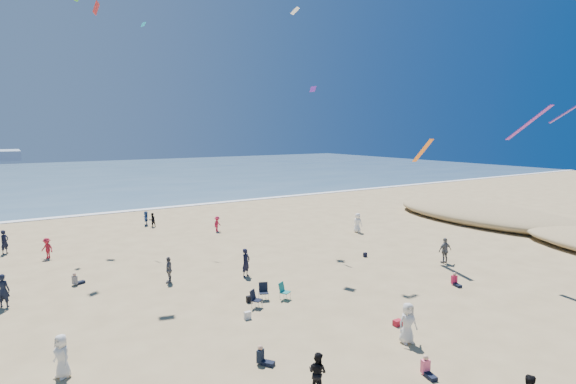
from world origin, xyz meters
TOP-DOWN VIEW (x-y plane):
  - ocean at (0.00, 95.00)m, footprint 220.00×100.00m
  - surf_line at (0.00, 45.00)m, footprint 220.00×1.20m
  - standing_flyers at (4.27, 14.27)m, footprint 31.98×40.72m
  - seated_group at (1.66, 5.05)m, footprint 21.44×25.14m
  - chair_cluster at (2.07, 10.18)m, footprint 2.83×1.61m
  - white_tote at (-0.03, 8.78)m, footprint 0.35×0.20m
  - black_backpack at (1.11, 10.79)m, footprint 0.30×0.22m
  - cooler at (6.03, 3.96)m, footprint 0.45×0.30m
  - navy_bag at (13.17, 14.27)m, footprint 0.28×0.18m
  - kites_aloft at (9.88, 13.20)m, footprint 44.07×38.68m

SIDE VIEW (x-z plane):
  - ocean at x=0.00m, z-range 0.00..0.06m
  - surf_line at x=0.00m, z-range 0.00..0.08m
  - cooler at x=6.03m, z-range 0.00..0.30m
  - navy_bag at x=13.17m, z-range 0.00..0.34m
  - black_backpack at x=1.11m, z-range 0.00..0.38m
  - white_tote at x=-0.03m, z-range 0.00..0.40m
  - seated_group at x=1.66m, z-range 0.00..0.84m
  - chair_cluster at x=2.07m, z-range 0.00..1.00m
  - standing_flyers at x=4.27m, z-range -0.09..1.85m
  - kites_aloft at x=9.88m, z-range 2.35..29.05m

